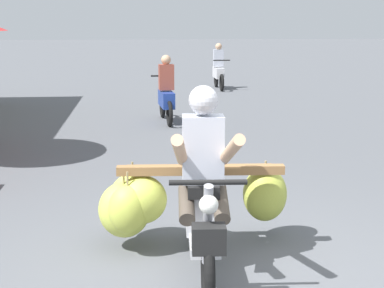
{
  "coord_description": "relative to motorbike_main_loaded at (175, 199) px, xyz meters",
  "views": [
    {
      "loc": [
        -0.75,
        -4.14,
        2.09
      ],
      "look_at": [
        -0.23,
        1.36,
        0.9
      ],
      "focal_mm": 53.86,
      "sensor_mm": 36.0,
      "label": 1
    }
  ],
  "objects": [
    {
      "name": "motorbike_distant_ahead_left",
      "position": [
        0.27,
        6.9,
        0.04
      ],
      "size": [
        0.5,
        1.62,
        1.4
      ],
      "color": "black",
      "rests_on": "ground"
    },
    {
      "name": "motorbike_main_loaded",
      "position": [
        0.0,
        0.0,
        0.0
      ],
      "size": [
        1.84,
        1.88,
        1.58
      ],
      "color": "black",
      "rests_on": "ground"
    },
    {
      "name": "motorbike_distant_ahead_right",
      "position": [
        2.18,
        12.72,
        0.04
      ],
      "size": [
        0.5,
        1.62,
        1.4
      ],
      "color": "black",
      "rests_on": "ground"
    }
  ]
}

